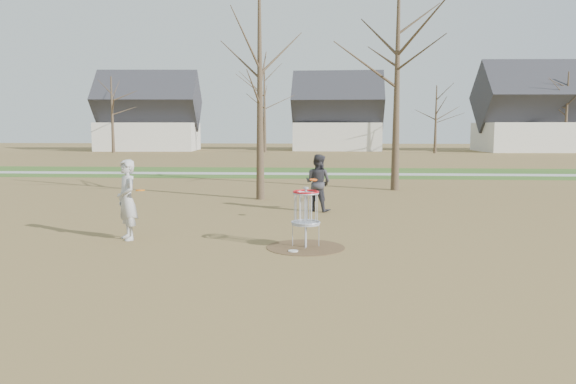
# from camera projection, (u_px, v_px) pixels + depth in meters

# --- Properties ---
(ground) EXTENTS (160.00, 160.00, 0.00)m
(ground) POSITION_uv_depth(u_px,v_px,m) (306.00, 248.00, 12.81)
(ground) COLOR brown
(ground) RESTS_ON ground
(green_band) EXTENTS (160.00, 8.00, 0.01)m
(green_band) POSITION_uv_depth(u_px,v_px,m) (317.00, 173.00, 33.62)
(green_band) COLOR #2D5119
(green_band) RESTS_ON ground
(footpath) EXTENTS (160.00, 1.50, 0.01)m
(footpath) POSITION_uv_depth(u_px,v_px,m) (317.00, 174.00, 32.63)
(footpath) COLOR #9E9E99
(footpath) RESTS_ON green_band
(dirt_circle) EXTENTS (1.80, 1.80, 0.01)m
(dirt_circle) POSITION_uv_depth(u_px,v_px,m) (306.00, 247.00, 12.81)
(dirt_circle) COLOR #47331E
(dirt_circle) RESTS_ON ground
(player_standing) EXTENTS (0.81, 0.85, 1.96)m
(player_standing) POSITION_uv_depth(u_px,v_px,m) (127.00, 200.00, 13.61)
(player_standing) COLOR #B0B0B0
(player_standing) RESTS_ON ground
(player_throwing) EXTENTS (1.13, 1.04, 1.86)m
(player_throwing) POSITION_uv_depth(u_px,v_px,m) (318.00, 183.00, 18.25)
(player_throwing) COLOR #333238
(player_throwing) RESTS_ON ground
(disc_grounded) EXTENTS (0.22, 0.22, 0.02)m
(disc_grounded) POSITION_uv_depth(u_px,v_px,m) (293.00, 251.00, 12.37)
(disc_grounded) COLOR silver
(disc_grounded) RESTS_ON dirt_circle
(discs_in_play) EXTENTS (4.29, 3.28, 0.06)m
(discs_in_play) POSITION_uv_depth(u_px,v_px,m) (239.00, 184.00, 14.82)
(discs_in_play) COLOR #FF540D
(discs_in_play) RESTS_ON ground
(disc_golf_basket) EXTENTS (0.64, 0.64, 1.35)m
(disc_golf_basket) POSITION_uv_depth(u_px,v_px,m) (306.00, 208.00, 12.70)
(disc_golf_basket) COLOR #9EA3AD
(disc_golf_basket) RESTS_ON ground
(bare_trees) EXTENTS (52.62, 44.98, 9.00)m
(bare_trees) POSITION_uv_depth(u_px,v_px,m) (340.00, 96.00, 47.55)
(bare_trees) COLOR #382B1E
(bare_trees) RESTS_ON ground
(houses_row) EXTENTS (56.51, 10.01, 7.26)m
(houses_row) POSITION_uv_depth(u_px,v_px,m) (358.00, 120.00, 64.23)
(houses_row) COLOR silver
(houses_row) RESTS_ON ground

